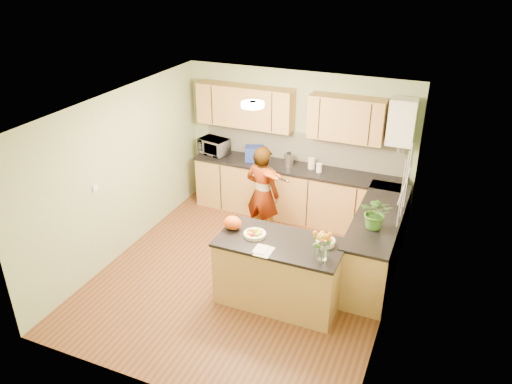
% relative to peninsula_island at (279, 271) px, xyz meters
% --- Properties ---
extents(floor, '(4.50, 4.50, 0.00)m').
position_rel_peninsula_island_xyz_m(floor, '(-0.65, 0.35, -0.46)').
color(floor, '#523017').
rests_on(floor, ground).
extents(ceiling, '(4.00, 4.50, 0.02)m').
position_rel_peninsula_island_xyz_m(ceiling, '(-0.65, 0.35, 2.04)').
color(ceiling, white).
rests_on(ceiling, wall_back).
extents(wall_back, '(4.00, 0.02, 2.50)m').
position_rel_peninsula_island_xyz_m(wall_back, '(-0.65, 2.60, 0.79)').
color(wall_back, '#99AF7D').
rests_on(wall_back, floor).
extents(wall_front, '(4.00, 0.02, 2.50)m').
position_rel_peninsula_island_xyz_m(wall_front, '(-0.65, -1.90, 0.79)').
color(wall_front, '#99AF7D').
rests_on(wall_front, floor).
extents(wall_left, '(0.02, 4.50, 2.50)m').
position_rel_peninsula_island_xyz_m(wall_left, '(-2.65, 0.35, 0.79)').
color(wall_left, '#99AF7D').
rests_on(wall_left, floor).
extents(wall_right, '(0.02, 4.50, 2.50)m').
position_rel_peninsula_island_xyz_m(wall_right, '(1.35, 0.35, 0.79)').
color(wall_right, '#99AF7D').
rests_on(wall_right, floor).
extents(back_counter, '(3.64, 0.62, 0.94)m').
position_rel_peninsula_island_xyz_m(back_counter, '(-0.55, 2.30, 0.01)').
color(back_counter, '#A27540').
rests_on(back_counter, floor).
extents(right_counter, '(0.62, 2.24, 0.94)m').
position_rel_peninsula_island_xyz_m(right_counter, '(1.05, 1.20, 0.01)').
color(right_counter, '#A27540').
rests_on(right_counter, floor).
extents(splashback, '(3.60, 0.02, 0.52)m').
position_rel_peninsula_island_xyz_m(splashback, '(-0.55, 2.59, 0.74)').
color(splashback, '#EBE7CC').
rests_on(splashback, back_counter).
extents(upper_cabinets, '(3.20, 0.34, 0.70)m').
position_rel_peninsula_island_xyz_m(upper_cabinets, '(-0.83, 2.43, 1.39)').
color(upper_cabinets, '#A27540').
rests_on(upper_cabinets, wall_back).
extents(boiler, '(0.40, 0.30, 0.86)m').
position_rel_peninsula_island_xyz_m(boiler, '(1.05, 2.44, 1.43)').
color(boiler, white).
rests_on(boiler, wall_back).
extents(window_right, '(0.01, 1.30, 1.05)m').
position_rel_peninsula_island_xyz_m(window_right, '(1.34, 0.95, 1.09)').
color(window_right, white).
rests_on(window_right, wall_right).
extents(light_switch, '(0.02, 0.09, 0.09)m').
position_rel_peninsula_island_xyz_m(light_switch, '(-2.64, -0.25, 0.84)').
color(light_switch, white).
rests_on(light_switch, wall_left).
extents(ceiling_lamp, '(0.30, 0.30, 0.07)m').
position_rel_peninsula_island_xyz_m(ceiling_lamp, '(-0.65, 0.65, 2.00)').
color(ceiling_lamp, '#FFEABF').
rests_on(ceiling_lamp, ceiling).
extents(peninsula_island, '(1.62, 0.83, 0.93)m').
position_rel_peninsula_island_xyz_m(peninsula_island, '(0.00, 0.00, 0.00)').
color(peninsula_island, '#A27540').
rests_on(peninsula_island, floor).
extents(fruit_dish, '(0.29, 0.29, 0.10)m').
position_rel_peninsula_island_xyz_m(fruit_dish, '(-0.35, 0.00, 0.50)').
color(fruit_dish, beige).
rests_on(fruit_dish, peninsula_island).
extents(orange_bowl, '(0.24, 0.24, 0.14)m').
position_rel_peninsula_island_xyz_m(orange_bowl, '(0.55, 0.15, 0.52)').
color(orange_bowl, beige).
rests_on(orange_bowl, peninsula_island).
extents(flower_vase, '(0.25, 0.25, 0.47)m').
position_rel_peninsula_island_xyz_m(flower_vase, '(0.60, -0.18, 0.77)').
color(flower_vase, silver).
rests_on(flower_vase, peninsula_island).
extents(orange_bag, '(0.30, 0.28, 0.18)m').
position_rel_peninsula_island_xyz_m(orange_bag, '(-0.69, 0.05, 0.55)').
color(orange_bag, '#E14E12').
rests_on(orange_bag, peninsula_island).
extents(papers, '(0.20, 0.27, 0.01)m').
position_rel_peninsula_island_xyz_m(papers, '(-0.10, -0.30, 0.47)').
color(papers, silver).
rests_on(papers, peninsula_island).
extents(violinist, '(0.64, 0.47, 1.59)m').
position_rel_peninsula_island_xyz_m(violinist, '(-0.82, 1.41, 0.33)').
color(violinist, '#E0A289').
rests_on(violinist, floor).
extents(violin, '(0.67, 0.58, 0.17)m').
position_rel_peninsula_island_xyz_m(violin, '(-0.62, 1.19, 0.81)').
color(violin, '#4F1804').
rests_on(violin, violinist).
extents(microwave, '(0.57, 0.44, 0.28)m').
position_rel_peninsula_island_xyz_m(microwave, '(-2.12, 2.32, 0.62)').
color(microwave, white).
rests_on(microwave, back_counter).
extents(blue_box, '(0.38, 0.33, 0.25)m').
position_rel_peninsula_island_xyz_m(blue_box, '(-1.33, 2.31, 0.60)').
color(blue_box, navy).
rests_on(blue_box, back_counter).
extents(kettle, '(0.16, 0.16, 0.29)m').
position_rel_peninsula_island_xyz_m(kettle, '(-0.70, 2.32, 0.60)').
color(kettle, '#ACACB0').
rests_on(kettle, back_counter).
extents(jar_cream, '(0.15, 0.15, 0.19)m').
position_rel_peninsula_island_xyz_m(jar_cream, '(-0.31, 2.35, 0.57)').
color(jar_cream, beige).
rests_on(jar_cream, back_counter).
extents(jar_white, '(0.11, 0.11, 0.15)m').
position_rel_peninsula_island_xyz_m(jar_white, '(-0.15, 2.26, 0.55)').
color(jar_white, white).
rests_on(jar_white, back_counter).
extents(potted_plant, '(0.41, 0.36, 0.46)m').
position_rel_peninsula_island_xyz_m(potted_plant, '(1.05, 0.78, 0.70)').
color(potted_plant, '#3A6F25').
rests_on(potted_plant, right_counter).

